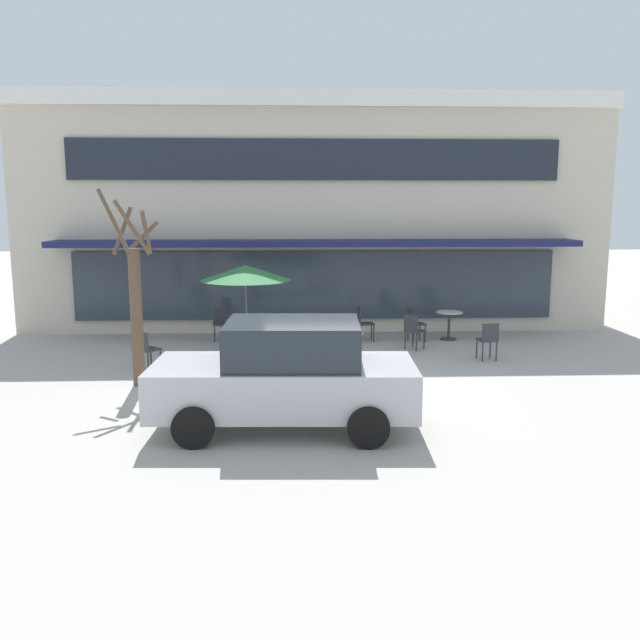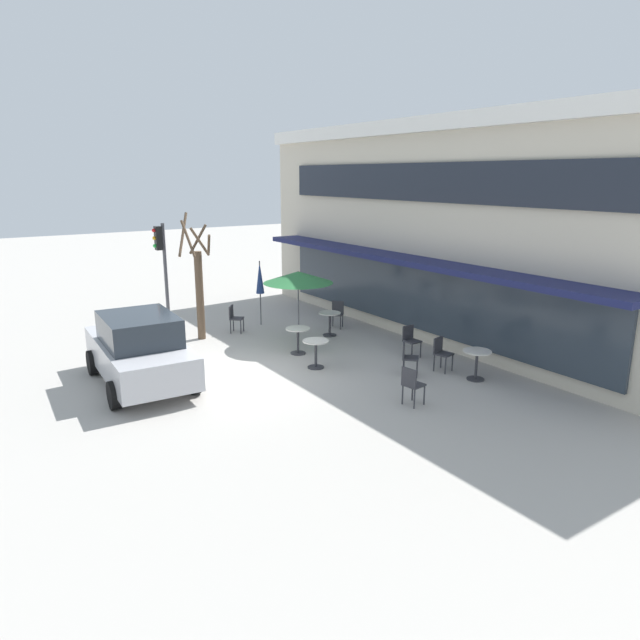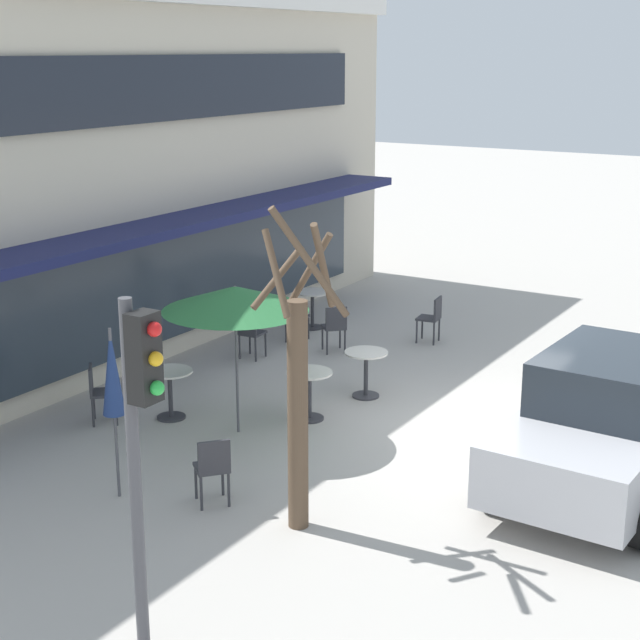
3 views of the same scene
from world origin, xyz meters
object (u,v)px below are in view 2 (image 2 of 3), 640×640
patio_umbrella_cream_folded (260,278)px  cafe_table_streetside (477,360)px  cafe_chair_0 (412,383)px  cafe_chair_4 (410,339)px  patio_umbrella_green_folded (298,277)px  cafe_chair_1 (234,317)px  street_tree (199,286)px  cafe_table_near_wall (298,336)px  parked_sedan (140,350)px  traffic_light_pole (162,256)px  cafe_chair_2 (441,351)px  cafe_table_mid_patio (330,320)px  cafe_chair_3 (408,356)px  cafe_chair_5 (337,312)px  cafe_table_by_tree (316,349)px

patio_umbrella_cream_folded → cafe_table_streetside: bearing=14.2°
cafe_chair_0 → cafe_table_streetside: bearing=97.8°
cafe_table_streetside → cafe_chair_4: 2.31m
patio_umbrella_cream_folded → cafe_chair_4: patio_umbrella_cream_folded is taller
patio_umbrella_green_folded → cafe_chair_1: (-2.10, -1.15, -1.50)m
patio_umbrella_cream_folded → street_tree: (0.50, -2.37, 0.06)m
patio_umbrella_cream_folded → cafe_chair_0: 8.21m
cafe_table_near_wall → patio_umbrella_cream_folded: patio_umbrella_cream_folded is taller
patio_umbrella_green_folded → parked_sedan: patio_umbrella_green_folded is taller
street_tree → traffic_light_pole: (-2.83, -0.17, 0.60)m
patio_umbrella_green_folded → traffic_light_pole: size_ratio=0.65×
cafe_chair_2 → traffic_light_pole: size_ratio=0.26×
cafe_chair_1 → cafe_chair_2: size_ratio=1.00×
patio_umbrella_green_folded → cafe_table_mid_patio: bearing=93.7°
cafe_table_streetside → patio_umbrella_green_folded: patio_umbrella_green_folded is taller
cafe_chair_3 → parked_sedan: 6.65m
patio_umbrella_green_folded → parked_sedan: bearing=-79.4°
cafe_chair_5 → parked_sedan: (1.73, -7.08, 0.35)m
cafe_table_by_tree → cafe_chair_3: cafe_chair_3 is taller
cafe_chair_0 → cafe_chair_1: same height
cafe_table_near_wall → street_tree: street_tree is taller
cafe_table_by_tree → traffic_light_pole: size_ratio=0.22×
patio_umbrella_cream_folded → traffic_light_pole: (-2.33, -2.54, 0.67)m
patio_umbrella_cream_folded → parked_sedan: bearing=-55.8°
cafe_chair_0 → cafe_chair_5: (-6.39, 2.48, 0.00)m
cafe_chair_2 → patio_umbrella_cream_folded: bearing=-165.8°
cafe_chair_1 → cafe_chair_2: bearing=24.4°
cafe_chair_3 → traffic_light_pole: bearing=-159.8°
cafe_table_by_tree → cafe_chair_4: cafe_chair_4 is taller
cafe_chair_4 → traffic_light_pole: traffic_light_pole is taller
cafe_chair_3 → parked_sedan: size_ratio=0.21×
patio_umbrella_cream_folded → cafe_chair_5: bearing=48.6°
patio_umbrella_green_folded → parked_sedan: (0.95, -5.09, -1.14)m
cafe_table_mid_patio → cafe_chair_3: 4.18m
cafe_chair_2 → parked_sedan: size_ratio=0.21×
cafe_table_mid_patio → traffic_light_pole: size_ratio=0.22×
cafe_table_by_tree → parked_sedan: (-1.35, -4.22, 0.36)m
cafe_table_streetside → patio_umbrella_cream_folded: bearing=-165.8°
patio_umbrella_green_folded → cafe_table_near_wall: bearing=-32.4°
cafe_table_mid_patio → cafe_chair_4: 3.11m
cafe_chair_4 → cafe_table_near_wall: bearing=-128.5°
parked_sedan → cafe_table_by_tree: bearing=72.3°
cafe_table_by_tree → cafe_table_near_wall: bearing=169.3°
parked_sedan → cafe_table_streetside: bearing=58.6°
cafe_table_near_wall → cafe_chair_2: size_ratio=0.85×
cafe_table_mid_patio → cafe_chair_4: size_ratio=0.85×
traffic_light_pole → cafe_chair_0: bearing=11.0°
cafe_table_streetside → cafe_chair_2: 1.01m
patio_umbrella_green_folded → street_tree: street_tree is taller
cafe_table_near_wall → parked_sedan: bearing=-90.4°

